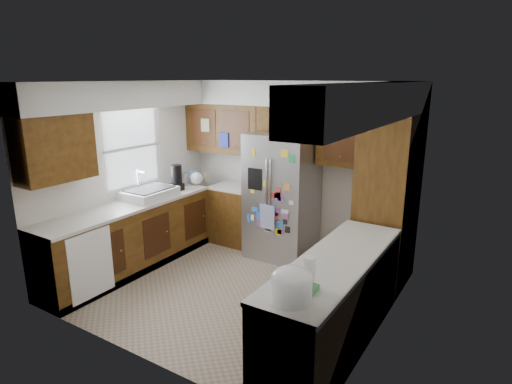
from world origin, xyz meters
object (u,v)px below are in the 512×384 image
rice_cooker (292,284)px  paper_towel (309,271)px  pantry (387,201)px  fridge (282,196)px

rice_cooker → paper_towel: (-0.00, 0.31, -0.02)m
pantry → rice_cooker: 2.53m
pantry → rice_cooker: pantry is taller
rice_cooker → fridge: bearing=120.1°
pantry → rice_cooker: bearing=-90.0°
fridge → rice_cooker: (1.50, -2.58, 0.16)m
paper_towel → fridge: bearing=123.3°
fridge → rice_cooker: size_ratio=5.68×
pantry → rice_cooker: size_ratio=6.78×
pantry → fridge: (-1.50, 0.05, -0.17)m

